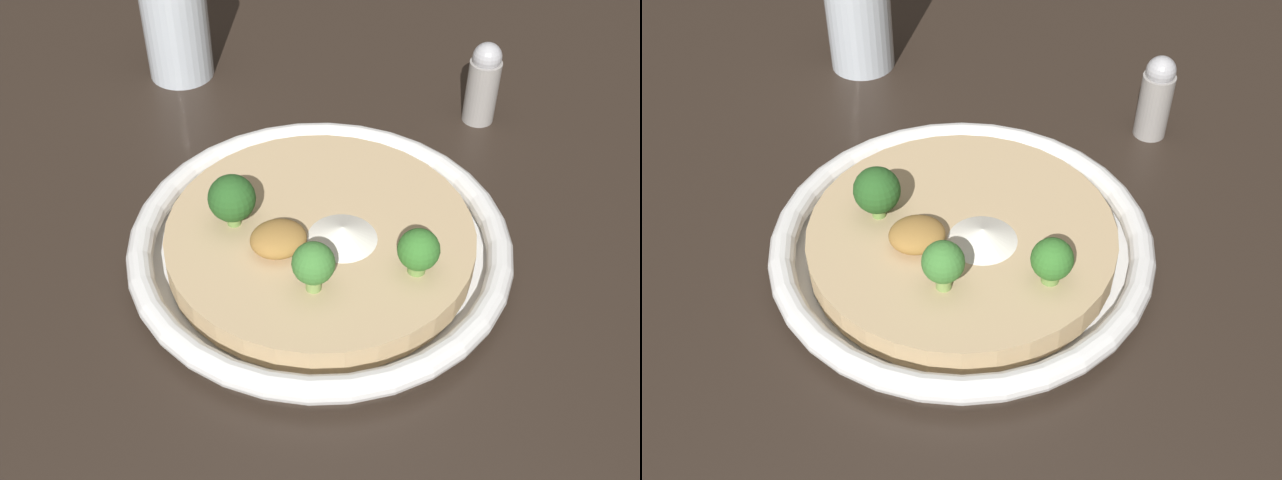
{
  "view_description": "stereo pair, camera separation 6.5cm",
  "coord_description": "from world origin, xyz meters",
  "views": [
    {
      "loc": [
        0.15,
        0.44,
        0.47
      ],
      "look_at": [
        0.0,
        0.0,
        0.02
      ],
      "focal_mm": 45.0,
      "sensor_mm": 36.0,
      "label": 1
    },
    {
      "loc": [
        0.09,
        0.45,
        0.47
      ],
      "look_at": [
        0.0,
        0.0,
        0.02
      ],
      "focal_mm": 45.0,
      "sensor_mm": 36.0,
      "label": 2
    }
  ],
  "objects": [
    {
      "name": "risotto_bowl",
      "position": [
        0.0,
        0.0,
        0.02
      ],
      "size": [
        0.31,
        0.31,
        0.03
      ],
      "color": "white",
      "rests_on": "ground_plane"
    },
    {
      "name": "pepper_shaker",
      "position": [
        -0.21,
        -0.13,
        0.04
      ],
      "size": [
        0.03,
        0.03,
        0.08
      ],
      "color": "#9E9993",
      "rests_on": "ground_plane"
    },
    {
      "name": "crispy_onion_garnish",
      "position": [
        0.04,
        0.01,
        0.04
      ],
      "size": [
        0.04,
        0.04,
        0.02
      ],
      "color": "#A37538",
      "rests_on": "risotto_bowl"
    },
    {
      "name": "broccoli_back_left",
      "position": [
        -0.05,
        0.07,
        0.05
      ],
      "size": [
        0.03,
        0.03,
        0.04
      ],
      "color": "#759E4C",
      "rests_on": "risotto_bowl"
    },
    {
      "name": "drinking_glass",
      "position": [
        0.05,
        -0.31,
        0.06
      ],
      "size": [
        0.07,
        0.07,
        0.13
      ],
      "color": "silver",
      "rests_on": "ground_plane"
    },
    {
      "name": "broccoli_right",
      "position": [
        0.06,
        -0.03,
        0.06
      ],
      "size": [
        0.04,
        0.04,
        0.05
      ],
      "color": "#759E4C",
      "rests_on": "risotto_bowl"
    },
    {
      "name": "cheese_sprinkle",
      "position": [
        -0.01,
        0.02,
        0.04
      ],
      "size": [
        0.06,
        0.06,
        0.01
      ],
      "color": "white",
      "rests_on": "risotto_bowl"
    },
    {
      "name": "broccoli_back_right",
      "position": [
        0.03,
        0.06,
        0.06
      ],
      "size": [
        0.03,
        0.03,
        0.04
      ],
      "color": "#84A856",
      "rests_on": "risotto_bowl"
    },
    {
      "name": "ground_plane",
      "position": [
        0.0,
        0.0,
        0.0
      ],
      "size": [
        6.0,
        6.0,
        0.0
      ],
      "primitive_type": "plane",
      "color": "#2D231C"
    }
  ]
}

